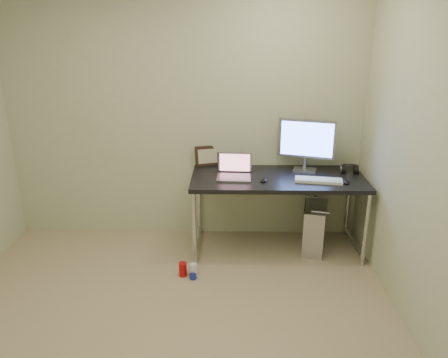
% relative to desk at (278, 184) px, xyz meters
% --- Properties ---
extents(floor, '(3.50, 3.50, 0.00)m').
position_rel_desk_xyz_m(floor, '(-0.90, -1.40, -0.67)').
color(floor, tan).
rests_on(floor, ground).
extents(wall_back, '(3.50, 0.02, 2.50)m').
position_rel_desk_xyz_m(wall_back, '(-0.90, 0.35, 0.58)').
color(wall_back, beige).
rests_on(wall_back, ground).
extents(desk, '(1.62, 0.71, 0.75)m').
position_rel_desk_xyz_m(desk, '(0.00, 0.00, 0.00)').
color(desk, black).
rests_on(desk, ground).
extents(tower_computer, '(0.30, 0.47, 0.49)m').
position_rel_desk_xyz_m(tower_computer, '(0.38, -0.01, -0.44)').
color(tower_computer, '#BCBDC1').
rests_on(tower_computer, ground).
extents(cable_a, '(0.01, 0.16, 0.69)m').
position_rel_desk_xyz_m(cable_a, '(0.33, 0.30, -0.27)').
color(cable_a, black).
rests_on(cable_a, ground).
extents(cable_b, '(0.02, 0.11, 0.71)m').
position_rel_desk_xyz_m(cable_b, '(0.42, 0.28, -0.29)').
color(cable_b, black).
rests_on(cable_b, ground).
extents(can_red, '(0.09, 0.09, 0.13)m').
position_rel_desk_xyz_m(can_red, '(-0.86, -0.52, -0.61)').
color(can_red, red).
rests_on(can_red, ground).
extents(can_white, '(0.09, 0.09, 0.12)m').
position_rel_desk_xyz_m(can_white, '(-0.77, -0.53, -0.61)').
color(can_white, white).
rests_on(can_white, ground).
extents(can_blue, '(0.07, 0.12, 0.06)m').
position_rel_desk_xyz_m(can_blue, '(-0.77, -0.54, -0.64)').
color(can_blue, '#1C2EAA').
rests_on(can_blue, ground).
extents(laptop, '(0.33, 0.28, 0.22)m').
position_rel_desk_xyz_m(laptop, '(-0.41, -0.01, 0.13)').
color(laptop, '#9FA0A6').
rests_on(laptop, desk).
extents(monitor, '(0.53, 0.21, 0.50)m').
position_rel_desk_xyz_m(monitor, '(0.28, 0.19, 0.37)').
color(monitor, '#9FA0A6').
rests_on(monitor, desk).
extents(keyboard, '(0.44, 0.20, 0.03)m').
position_rel_desk_xyz_m(keyboard, '(0.35, -0.13, 0.09)').
color(keyboard, silver).
rests_on(keyboard, desk).
extents(mouse_right, '(0.07, 0.10, 0.03)m').
position_rel_desk_xyz_m(mouse_right, '(0.59, -0.17, 0.09)').
color(mouse_right, black).
rests_on(mouse_right, desk).
extents(mouse_left, '(0.08, 0.11, 0.03)m').
position_rel_desk_xyz_m(mouse_left, '(-0.14, -0.13, 0.09)').
color(mouse_left, black).
rests_on(mouse_left, desk).
extents(headphones, '(0.17, 0.10, 0.11)m').
position_rel_desk_xyz_m(headphones, '(0.70, 0.13, 0.11)').
color(headphones, black).
rests_on(headphones, desk).
extents(picture_frame, '(0.26, 0.14, 0.20)m').
position_rel_desk_xyz_m(picture_frame, '(-0.67, 0.33, 0.18)').
color(picture_frame, black).
rests_on(picture_frame, desk).
extents(webcam, '(0.05, 0.04, 0.13)m').
position_rel_desk_xyz_m(webcam, '(-0.45, 0.29, 0.17)').
color(webcam, silver).
rests_on(webcam, desk).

